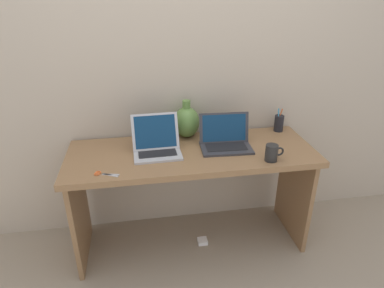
% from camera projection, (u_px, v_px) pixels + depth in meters
% --- Properties ---
extents(ground_plane, '(6.00, 6.00, 0.00)m').
position_uv_depth(ground_plane, '(192.00, 241.00, 2.51)').
color(ground_plane, gray).
extents(back_wall, '(4.40, 0.04, 2.40)m').
position_uv_depth(back_wall, '(184.00, 72.00, 2.29)').
color(back_wall, '#BCAD99').
rests_on(back_wall, ground).
extents(desk, '(1.62, 0.59, 0.76)m').
position_uv_depth(desk, '(192.00, 172.00, 2.25)').
color(desk, olive).
rests_on(desk, ground).
extents(laptop_left, '(0.31, 0.26, 0.24)m').
position_uv_depth(laptop_left, '(156.00, 143.00, 2.14)').
color(laptop_left, '#B2B2B7').
rests_on(laptop_left, desk).
extents(laptop_right, '(0.34, 0.24, 0.22)m').
position_uv_depth(laptop_right, '(225.00, 138.00, 2.22)').
color(laptop_right, '#333338').
rests_on(laptop_right, desk).
extents(green_vase, '(0.18, 0.18, 0.27)m').
position_uv_depth(green_vase, '(186.00, 122.00, 2.34)').
color(green_vase, '#5B843D').
rests_on(green_vase, desk).
extents(coffee_mug, '(0.12, 0.08, 0.10)m').
position_uv_depth(coffee_mug, '(272.00, 153.00, 2.04)').
color(coffee_mug, black).
rests_on(coffee_mug, desk).
extents(pen_cup, '(0.07, 0.07, 0.18)m').
position_uv_depth(pen_cup, '(279.00, 123.00, 2.45)').
color(pen_cup, black).
rests_on(pen_cup, desk).
extents(scissors, '(0.15, 0.08, 0.01)m').
position_uv_depth(scissors, '(102.00, 174.00, 1.91)').
color(scissors, '#B7B7BC').
rests_on(scissors, desk).
extents(power_brick, '(0.07, 0.07, 0.03)m').
position_uv_depth(power_brick, '(203.00, 241.00, 2.48)').
color(power_brick, white).
rests_on(power_brick, ground).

